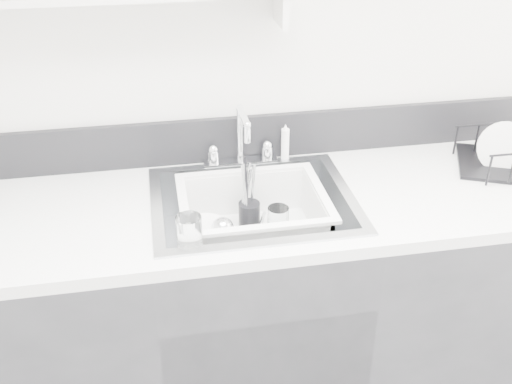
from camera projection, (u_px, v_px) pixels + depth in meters
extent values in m
cube|color=silver|center=(237.00, 55.00, 1.96)|extent=(3.50, 0.02, 2.60)
cube|color=#2B2B2F|center=(253.00, 315.00, 2.14)|extent=(3.20, 0.62, 0.88)
cube|color=white|center=(253.00, 206.00, 1.90)|extent=(3.20, 0.62, 0.04)
cube|color=black|center=(238.00, 138.00, 2.11)|extent=(3.20, 0.02, 0.16)
cube|color=silver|center=(240.00, 162.00, 2.11)|extent=(0.26, 0.06, 0.02)
cylinder|color=silver|center=(213.00, 157.00, 2.08)|extent=(0.04, 0.04, 0.05)
cylinder|color=silver|center=(267.00, 153.00, 2.11)|extent=(0.04, 0.04, 0.05)
cylinder|color=silver|center=(240.00, 135.00, 2.06)|extent=(0.02, 0.02, 0.20)
cylinder|color=silver|center=(243.00, 116.00, 1.94)|extent=(0.02, 0.15, 0.02)
cylinder|color=white|center=(285.00, 142.00, 2.10)|extent=(0.03, 0.03, 0.14)
cube|color=silver|center=(281.00, 8.00, 1.84)|extent=(0.02, 0.14, 0.10)
cylinder|color=white|center=(213.00, 247.00, 1.93)|extent=(0.20, 0.20, 0.01)
cylinder|color=white|center=(215.00, 243.00, 1.92)|extent=(0.19, 0.19, 0.01)
cylinder|color=white|center=(210.00, 237.00, 1.90)|extent=(0.22, 0.22, 0.08)
cylinder|color=black|center=(249.00, 215.00, 2.02)|extent=(0.07, 0.07, 0.09)
cylinder|color=silver|center=(245.00, 193.00, 1.99)|extent=(0.01, 0.05, 0.18)
cylinder|color=silver|center=(254.00, 197.00, 1.98)|extent=(0.02, 0.04, 0.16)
cylinder|color=black|center=(246.00, 189.00, 1.98)|extent=(0.01, 0.05, 0.20)
cylinder|color=white|center=(278.00, 221.00, 1.98)|extent=(0.08, 0.08, 0.10)
cylinder|color=white|center=(189.00, 232.00, 1.65)|extent=(0.08, 0.08, 0.10)
imported|color=white|center=(284.00, 242.00, 1.93)|extent=(0.13, 0.13, 0.03)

